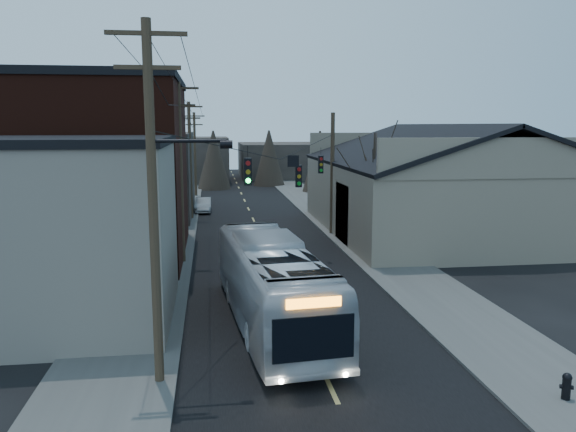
# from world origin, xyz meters

# --- Properties ---
(ground) EXTENTS (160.00, 160.00, 0.00)m
(ground) POSITION_xyz_m (0.00, 0.00, 0.00)
(ground) COLOR black
(ground) RESTS_ON ground
(road_surface) EXTENTS (9.00, 110.00, 0.02)m
(road_surface) POSITION_xyz_m (0.00, 30.00, 0.01)
(road_surface) COLOR black
(road_surface) RESTS_ON ground
(sidewalk_left) EXTENTS (4.00, 110.00, 0.12)m
(sidewalk_left) POSITION_xyz_m (-6.50, 30.00, 0.06)
(sidewalk_left) COLOR #474744
(sidewalk_left) RESTS_ON ground
(sidewalk_right) EXTENTS (4.00, 110.00, 0.12)m
(sidewalk_right) POSITION_xyz_m (6.50, 30.00, 0.06)
(sidewalk_right) COLOR #474744
(sidewalk_right) RESTS_ON ground
(building_clapboard) EXTENTS (8.00, 8.00, 7.00)m
(building_clapboard) POSITION_xyz_m (-9.00, 9.00, 3.50)
(building_clapboard) COLOR slate
(building_clapboard) RESTS_ON ground
(building_brick) EXTENTS (10.00, 12.00, 10.00)m
(building_brick) POSITION_xyz_m (-10.00, 20.00, 5.00)
(building_brick) COLOR black
(building_brick) RESTS_ON ground
(building_left_far) EXTENTS (9.00, 14.00, 7.00)m
(building_left_far) POSITION_xyz_m (-9.50, 36.00, 3.50)
(building_left_far) COLOR #2D2824
(building_left_far) RESTS_ON ground
(warehouse) EXTENTS (16.16, 20.60, 7.73)m
(warehouse) POSITION_xyz_m (13.00, 25.00, 2.70)
(warehouse) COLOR gray
(warehouse) RESTS_ON ground
(building_far_left) EXTENTS (10.00, 12.00, 6.00)m
(building_far_left) POSITION_xyz_m (-6.00, 65.00, 3.00)
(building_far_left) COLOR #2D2824
(building_far_left) RESTS_ON ground
(building_far_right) EXTENTS (12.00, 14.00, 5.00)m
(building_far_right) POSITION_xyz_m (7.00, 70.00, 2.50)
(building_far_right) COLOR #2D2824
(building_far_right) RESTS_ON ground
(bare_tree) EXTENTS (0.40, 0.40, 7.20)m
(bare_tree) POSITION_xyz_m (6.50, 20.00, 3.60)
(bare_tree) COLOR black
(bare_tree) RESTS_ON ground
(utility_lines) EXTENTS (11.24, 45.28, 10.50)m
(utility_lines) POSITION_xyz_m (-3.11, 24.14, 4.95)
(utility_lines) COLOR #382B1E
(utility_lines) RESTS_ON ground
(bus) EXTENTS (3.84, 12.03, 3.30)m
(bus) POSITION_xyz_m (-1.12, 7.49, 1.65)
(bus) COLOR #B7BDC4
(bus) RESTS_ON ground
(parked_car) EXTENTS (1.37, 3.85, 1.27)m
(parked_car) POSITION_xyz_m (-4.09, 36.68, 0.63)
(parked_car) COLOR #9C9FA3
(parked_car) RESTS_ON ground
(fire_hydrant) EXTENTS (0.37, 0.26, 0.76)m
(fire_hydrant) POSITION_xyz_m (6.29, 0.26, 0.53)
(fire_hydrant) COLOR black
(fire_hydrant) RESTS_ON sidewalk_right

